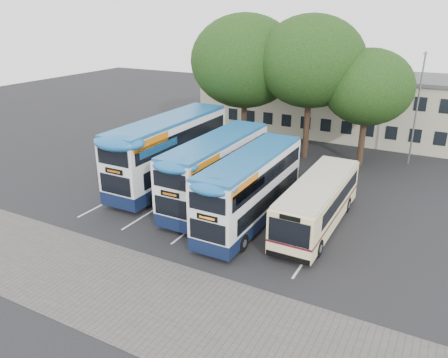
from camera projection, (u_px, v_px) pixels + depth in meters
ground at (236, 257)px, 22.67m from camera, size 120.00×120.00×0.00m
paving_strip at (146, 298)px, 19.44m from camera, size 40.00×6.00×0.01m
bay_lines at (219, 207)px, 28.43m from camera, size 14.12×11.00×0.01m
depot_building at (358, 105)px, 43.70m from camera, size 32.40×8.40×6.20m
lamp_post at (418, 103)px, 34.59m from camera, size 0.25×1.05×9.06m
tree_left at (245, 61)px, 37.95m from camera, size 9.46×9.46×11.87m
tree_mid at (311, 62)px, 35.14m from camera, size 8.71×8.71×11.84m
tree_right at (368, 87)px, 33.96m from camera, size 6.98×6.98×9.37m
bus_dd_left at (170, 148)px, 31.41m from camera, size 2.85×11.75×4.90m
bus_dd_mid at (217, 168)px, 28.35m from camera, size 2.55×10.54×4.39m
bus_dd_right at (251, 186)px, 25.67m from camera, size 2.47×10.20×4.25m
bus_single at (318, 200)px, 25.41m from camera, size 2.47×9.72×2.90m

